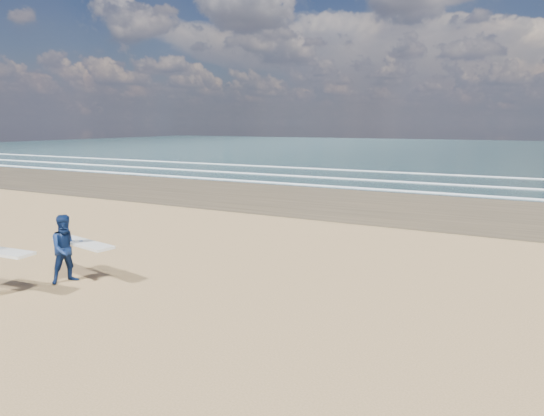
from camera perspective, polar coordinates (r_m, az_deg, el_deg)
The scene contains 1 object.
surfer_far at distance 13.92m, azimuth -22.88°, elevation -4.39°, with size 2.26×1.34×1.83m.
Camera 1 is at (11.37, -7.15, 4.19)m, focal length 32.00 mm.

